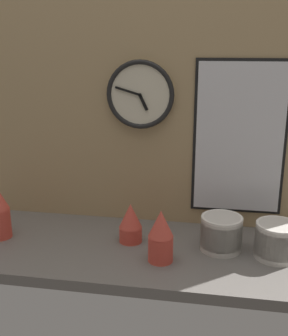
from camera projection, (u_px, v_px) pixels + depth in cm
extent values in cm
cube|color=slate|center=(150.00, 251.00, 161.34)|extent=(160.00, 56.00, 4.00)
cube|color=tan|center=(161.00, 100.00, 170.62)|extent=(160.00, 3.00, 105.00)
cone|color=#DB4C3D|center=(161.00, 248.00, 149.36)|extent=(9.02, 9.02, 9.73)
cone|color=#DB4C3D|center=(161.00, 245.00, 149.02)|extent=(9.02, 9.02, 9.73)
cone|color=#DB4C3D|center=(161.00, 242.00, 148.68)|extent=(9.02, 9.02, 9.73)
cone|color=#DB4C3D|center=(161.00, 239.00, 148.34)|extent=(9.02, 9.02, 9.73)
cone|color=#DB4C3D|center=(161.00, 236.00, 147.99)|extent=(9.02, 9.02, 9.73)
cone|color=#DB4C3D|center=(161.00, 233.00, 147.65)|extent=(9.02, 9.02, 9.73)
cone|color=#DB4C3D|center=(161.00, 230.00, 147.31)|extent=(9.02, 9.02, 9.73)
cone|color=#DB4C3D|center=(161.00, 227.00, 146.96)|extent=(9.02, 9.02, 9.73)
cone|color=#DB4C3D|center=(161.00, 224.00, 146.62)|extent=(9.02, 9.02, 9.73)
cone|color=#DB4C3D|center=(0.00, 226.00, 167.62)|extent=(9.02, 9.02, 9.73)
cone|color=#DB4C3D|center=(0.00, 223.00, 167.28)|extent=(9.02, 9.02, 9.73)
cone|color=#DB4C3D|center=(131.00, 230.00, 163.94)|extent=(9.02, 9.02, 9.73)
cone|color=#DB4C3D|center=(131.00, 227.00, 163.60)|extent=(9.02, 9.02, 9.73)
cone|color=#DB4C3D|center=(131.00, 224.00, 163.26)|extent=(9.02, 9.02, 9.73)
cone|color=#DB4C3D|center=(131.00, 221.00, 162.91)|extent=(9.02, 9.02, 9.73)
cone|color=#DB4C3D|center=(130.00, 219.00, 162.57)|extent=(9.02, 9.02, 9.73)
cone|color=#DB4C3D|center=(130.00, 216.00, 162.23)|extent=(9.02, 9.02, 9.73)
cylinder|color=beige|center=(221.00, 245.00, 158.53)|extent=(15.43, 15.43, 3.70)
cylinder|color=beige|center=(221.00, 240.00, 157.99)|extent=(15.43, 15.43, 3.70)
cylinder|color=beige|center=(221.00, 235.00, 157.45)|extent=(15.43, 15.43, 3.70)
cylinder|color=beige|center=(221.00, 231.00, 156.90)|extent=(15.43, 15.43, 3.70)
cylinder|color=beige|center=(222.00, 226.00, 156.36)|extent=(15.43, 15.43, 3.70)
cylinder|color=beige|center=(222.00, 222.00, 155.81)|extent=(15.43, 15.43, 3.70)
torus|color=white|center=(222.00, 218.00, 155.44)|extent=(15.53, 15.53, 1.33)
cylinder|color=beige|center=(275.00, 252.00, 152.92)|extent=(15.43, 15.43, 3.70)
cylinder|color=beige|center=(276.00, 247.00, 152.38)|extent=(15.43, 15.43, 3.70)
cylinder|color=beige|center=(276.00, 243.00, 151.84)|extent=(15.43, 15.43, 3.70)
cylinder|color=beige|center=(277.00, 238.00, 151.29)|extent=(15.43, 15.43, 3.70)
cylinder|color=beige|center=(277.00, 233.00, 150.75)|extent=(15.43, 15.43, 3.70)
cylinder|color=beige|center=(278.00, 228.00, 150.20)|extent=(15.43, 15.43, 3.70)
torus|color=white|center=(278.00, 225.00, 149.83)|extent=(15.53, 15.53, 1.33)
cylinder|color=beige|center=(140.00, 95.00, 168.79)|extent=(26.70, 1.80, 26.70)
torus|color=black|center=(140.00, 95.00, 168.03)|extent=(27.61, 1.98, 27.61)
cube|color=black|center=(143.00, 103.00, 168.20)|extent=(3.98, 0.60, 6.54)
cube|color=black|center=(128.00, 91.00, 167.96)|extent=(10.23, 0.60, 3.71)
cylinder|color=black|center=(140.00, 95.00, 167.56)|extent=(1.33, 0.60, 1.33)
cube|color=black|center=(239.00, 139.00, 167.79)|extent=(36.66, 0.60, 62.39)
cube|color=white|center=(239.00, 139.00, 167.39)|extent=(34.26, 1.20, 59.99)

